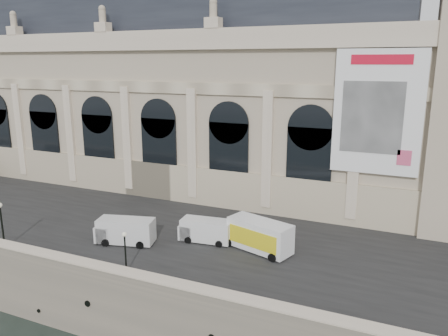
{
  "coord_description": "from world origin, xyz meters",
  "views": [
    {
      "loc": [
        26.75,
        -26.53,
        24.11
      ],
      "look_at": [
        5.31,
        22.0,
        11.25
      ],
      "focal_mm": 35.0,
      "sensor_mm": 36.0,
      "label": 1
    }
  ],
  "objects_px": {
    "box_truck": "(256,235)",
    "lamp_right": "(125,253)",
    "van_c": "(203,230)",
    "van_b": "(123,231)",
    "lamp_left": "(2,226)"
  },
  "relations": [
    {
      "from": "lamp_left",
      "to": "lamp_right",
      "type": "height_order",
      "value": "lamp_left"
    },
    {
      "from": "lamp_left",
      "to": "lamp_right",
      "type": "xyz_separation_m",
      "value": [
        14.3,
        0.57,
        -0.47
      ]
    },
    {
      "from": "box_truck",
      "to": "lamp_right",
      "type": "xyz_separation_m",
      "value": [
        -8.76,
        -9.32,
        0.36
      ]
    },
    {
      "from": "box_truck",
      "to": "lamp_left",
      "type": "height_order",
      "value": "lamp_left"
    },
    {
      "from": "van_c",
      "to": "box_truck",
      "type": "distance_m",
      "value": 5.7
    },
    {
      "from": "van_b",
      "to": "lamp_right",
      "type": "relative_size",
      "value": 1.62
    },
    {
      "from": "box_truck",
      "to": "lamp_right",
      "type": "height_order",
      "value": "lamp_right"
    },
    {
      "from": "van_c",
      "to": "van_b",
      "type": "bearing_deg",
      "value": -153.0
    },
    {
      "from": "van_c",
      "to": "lamp_left",
      "type": "xyz_separation_m",
      "value": [
        -17.39,
        -9.64,
        1.16
      ]
    },
    {
      "from": "van_b",
      "to": "lamp_left",
      "type": "distance_m",
      "value": 11.68
    },
    {
      "from": "box_truck",
      "to": "lamp_left",
      "type": "bearing_deg",
      "value": -156.8
    },
    {
      "from": "van_c",
      "to": "box_truck",
      "type": "xyz_separation_m",
      "value": [
        5.68,
        0.25,
        0.34
      ]
    },
    {
      "from": "van_c",
      "to": "lamp_right",
      "type": "distance_m",
      "value": 9.61
    },
    {
      "from": "van_b",
      "to": "van_c",
      "type": "relative_size",
      "value": 1.12
    },
    {
      "from": "box_truck",
      "to": "van_b",
      "type": "bearing_deg",
      "value": -162.96
    }
  ]
}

